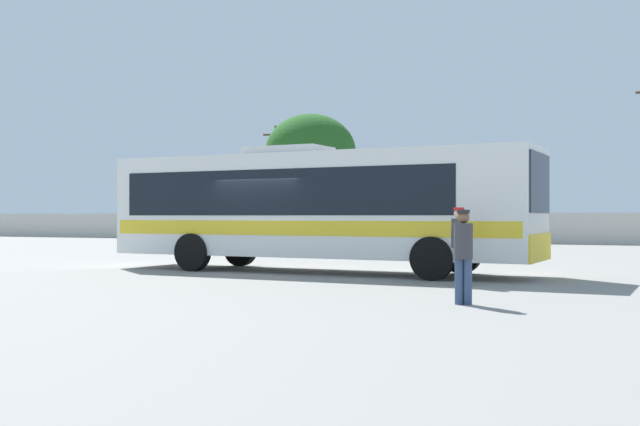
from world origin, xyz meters
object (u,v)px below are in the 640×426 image
coach_bus_white_yellow (313,205)px  roadside_tree_midleft (460,169)px  utility_pole_far (276,179)px  parked_car_third_silver (443,230)px  parked_car_leftmost_white (240,228)px  roadside_tree_left (311,153)px  passenger_waiting_on_apron (463,250)px  parked_car_second_maroon (332,229)px  attendant_by_bus_door (459,241)px

coach_bus_white_yellow → roadside_tree_midleft: (-3.05, 30.41, 2.73)m
utility_pole_far → parked_car_third_silver: bearing=-27.3°
parked_car_leftmost_white → roadside_tree_left: bearing=70.3°
passenger_waiting_on_apron → parked_car_second_maroon: passenger_waiting_on_apron is taller
roadside_tree_left → parked_car_leftmost_white: bearing=-109.7°
coach_bus_white_yellow → parked_car_second_maroon: 21.61m
coach_bus_white_yellow → roadside_tree_left: (-11.96, 26.44, 3.82)m
utility_pole_far → roadside_tree_left: bearing=-25.4°
attendant_by_bus_door → roadside_tree_left: 33.65m
coach_bus_white_yellow → roadside_tree_midleft: roadside_tree_midleft is taller
parked_car_leftmost_white → parked_car_second_maroon: 6.22m
roadside_tree_left → roadside_tree_midleft: roadside_tree_left is taller
coach_bus_white_yellow → roadside_tree_left: size_ratio=1.47×
attendant_by_bus_door → roadside_tree_midleft: (-7.65, 32.88, 3.59)m
parked_car_second_maroon → parked_car_third_silver: 6.10m
parked_car_second_maroon → roadside_tree_left: size_ratio=0.57×
parked_car_second_maroon → roadside_tree_left: 8.98m
parked_car_leftmost_white → roadside_tree_midleft: (10.94, 9.64, 3.75)m
attendant_by_bus_door → parked_car_third_silver: 24.37m
parked_car_leftmost_white → utility_pole_far: bearing=99.9°
parked_car_leftmost_white → parked_car_third_silver: size_ratio=0.93×
parked_car_third_silver → roadside_tree_midleft: bearing=97.7°
roadside_tree_midleft → parked_car_leftmost_white: bearing=-138.6°
attendant_by_bus_door → passenger_waiting_on_apron: attendant_by_bus_door is taller
coach_bus_white_yellow → parked_car_leftmost_white: size_ratio=2.86×
roadside_tree_midleft → roadside_tree_left: bearing=-156.0°
utility_pole_far → roadside_tree_midleft: bearing=11.1°
coach_bus_white_yellow → attendant_by_bus_door: coach_bus_white_yellow is taller
parked_car_third_silver → passenger_waiting_on_apron: bearing=-74.9°
passenger_waiting_on_apron → utility_pole_far: bearing=121.4°
parked_car_third_silver → roadside_tree_midleft: roadside_tree_midleft is taller
attendant_by_bus_door → roadside_tree_left: size_ratio=0.21×
coach_bus_white_yellow → roadside_tree_midleft: bearing=95.7°
parked_car_second_maroon → utility_pole_far: (-7.44, 7.89, 3.23)m
parked_car_second_maroon → roadside_tree_midleft: size_ratio=0.76×
parked_car_third_silver → utility_pole_far: utility_pole_far is taller
parked_car_second_maroon → roadside_tree_midleft: roadside_tree_midleft is taller
utility_pole_far → roadside_tree_midleft: (12.21, 2.40, 0.52)m
roadside_tree_midleft → attendant_by_bus_door: bearing=-76.9°
attendant_by_bus_door → roadside_tree_left: (-16.57, 28.92, 4.68)m
parked_car_third_silver → utility_pole_far: (-13.47, 6.96, 3.27)m
attendant_by_bus_door → parked_car_second_maroon: 25.78m
passenger_waiting_on_apron → parked_car_third_silver: passenger_waiting_on_apron is taller
coach_bus_white_yellow → parked_car_third_silver: bearing=94.8°
parked_car_leftmost_white → utility_pole_far: utility_pole_far is taller
parked_car_leftmost_white → roadside_tree_left: size_ratio=0.51×
roadside_tree_left → parked_car_second_maroon: bearing=-56.7°
parked_car_leftmost_white → utility_pole_far: 8.03m
utility_pole_far → passenger_waiting_on_apron: bearing=-58.6°
parked_car_second_maroon → passenger_waiting_on_apron: bearing=-63.0°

